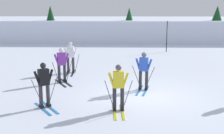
# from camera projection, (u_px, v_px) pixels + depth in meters

# --- Properties ---
(ground_plane) EXTENTS (120.00, 120.00, 0.00)m
(ground_plane) POSITION_uv_depth(u_px,v_px,m) (144.00, 95.00, 12.97)
(ground_plane) COLOR silver
(far_snow_ridge) EXTENTS (80.00, 8.66, 2.09)m
(far_snow_ridge) POSITION_uv_depth(u_px,v_px,m) (129.00, 29.00, 32.03)
(far_snow_ridge) COLOR silver
(far_snow_ridge) RESTS_ON ground
(skier_yellow) EXTENTS (1.00, 1.62, 1.71)m
(skier_yellow) POSITION_uv_depth(u_px,v_px,m) (118.00, 86.00, 10.95)
(skier_yellow) COLOR gold
(skier_yellow) RESTS_ON ground
(skier_white) EXTENTS (1.00, 1.61, 1.71)m
(skier_white) POSITION_uv_depth(u_px,v_px,m) (70.00, 56.00, 16.83)
(skier_white) COLOR black
(skier_white) RESTS_ON ground
(skier_blue) EXTENTS (0.98, 1.64, 1.71)m
(skier_blue) POSITION_uv_depth(u_px,v_px,m) (144.00, 70.00, 13.55)
(skier_blue) COLOR #237AC6
(skier_blue) RESTS_ON ground
(skier_purple) EXTENTS (1.09, 1.58, 1.71)m
(skier_purple) POSITION_uv_depth(u_px,v_px,m) (62.00, 64.00, 14.79)
(skier_purple) COLOR black
(skier_purple) RESTS_ON ground
(skier_black) EXTENTS (1.20, 1.54, 1.71)m
(skier_black) POSITION_uv_depth(u_px,v_px,m) (44.00, 84.00, 11.29)
(skier_black) COLOR #237AC6
(skier_black) RESTS_ON ground
(trail_marker_pole) EXTENTS (0.06, 0.06, 2.39)m
(trail_marker_pole) POSITION_uv_depth(u_px,v_px,m) (167.00, 37.00, 23.65)
(trail_marker_pole) COLOR black
(trail_marker_pole) RESTS_ON ground
(conifer_far_left) EXTENTS (1.46, 1.46, 3.28)m
(conifer_far_left) POSITION_uv_depth(u_px,v_px,m) (129.00, 21.00, 28.97)
(conifer_far_left) COLOR #513823
(conifer_far_left) RESTS_ON ground
(conifer_far_right) EXTENTS (1.82, 1.82, 3.46)m
(conifer_far_right) POSITION_uv_depth(u_px,v_px,m) (217.00, 21.00, 28.66)
(conifer_far_right) COLOR #513823
(conifer_far_right) RESTS_ON ground
(conifer_far_centre) EXTENTS (1.56, 1.56, 3.46)m
(conifer_far_centre) POSITION_uv_depth(u_px,v_px,m) (51.00, 21.00, 28.81)
(conifer_far_centre) COLOR #513823
(conifer_far_centre) RESTS_ON ground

